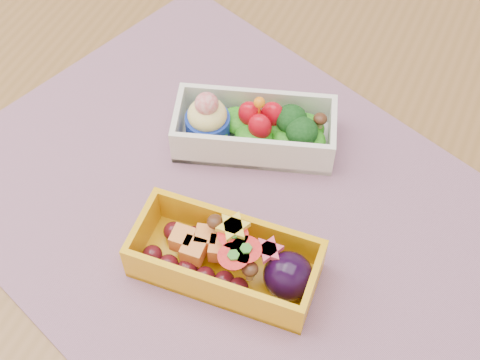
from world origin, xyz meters
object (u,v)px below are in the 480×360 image
at_px(placemat, 230,207).
at_px(bento_white, 254,128).
at_px(table, 251,249).
at_px(bento_yellow, 229,259).

bearing_deg(placemat, bento_white, 98.22).
distance_m(table, bento_white, 0.13).
distance_m(table, placemat, 0.10).
relative_size(placemat, bento_white, 3.01).
bearing_deg(table, bento_white, 113.19).
xyz_separation_m(table, placemat, (-0.01, -0.02, 0.10)).
relative_size(placemat, bento_yellow, 3.11).
relative_size(table, bento_yellow, 7.87).
relative_size(table, bento_white, 7.62).
bearing_deg(bento_yellow, placemat, 110.38).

